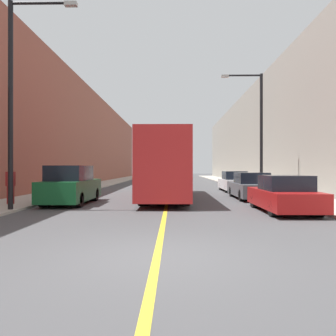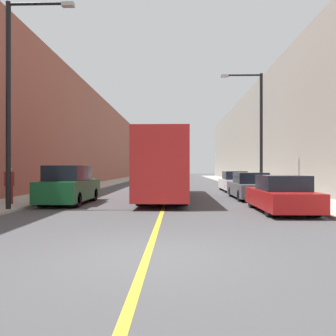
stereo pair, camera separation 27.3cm
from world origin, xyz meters
name	(u,v)px [view 1 (the left image)]	position (x,y,z in m)	size (l,w,h in m)	color
ground_plane	(157,257)	(0.00, 0.00, 0.00)	(200.00, 200.00, 0.00)	#474749
sidewalk_left	(104,183)	(-7.42, 30.00, 0.05)	(2.95, 72.00, 0.10)	#B2AA9E
sidewalk_right	(237,184)	(7.42, 30.00, 0.05)	(2.95, 72.00, 0.10)	#B2AA9E
building_row_left	(73,136)	(-10.90, 30.00, 5.37)	(4.00, 72.00, 10.74)	brown
building_row_right	(269,135)	(10.90, 30.00, 5.42)	(4.00, 72.00, 10.83)	gray
road_center_line	(171,184)	(0.00, 30.00, 0.00)	(0.16, 72.00, 0.01)	gold
bus	(166,166)	(-0.12, 12.56, 1.89)	(2.45, 11.61, 3.54)	#AD1E1E
parked_suv_left	(71,186)	(-4.69, 9.48, 0.87)	(1.87, 4.75, 1.88)	#145128
car_right_near	(284,195)	(4.75, 6.71, 0.67)	(1.89, 4.43, 1.47)	maroon
car_right_mid	(250,187)	(4.72, 12.28, 0.68)	(1.83, 4.71, 1.51)	#51565B
car_right_far	(234,182)	(4.89, 18.37, 0.69)	(1.77, 4.60, 1.53)	silver
street_lamp_left	(16,91)	(-6.01, 6.61, 4.87)	(2.80, 0.24, 8.41)	black
street_lamp_right	(258,125)	(6.01, 15.65, 4.67)	(2.80, 0.24, 8.01)	black
pedestrian	(11,185)	(-7.21, 8.53, 1.00)	(0.38, 0.24, 1.73)	maroon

